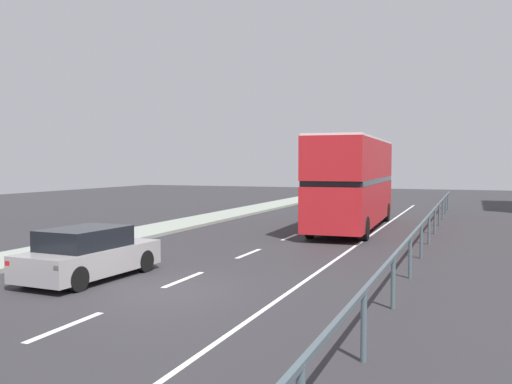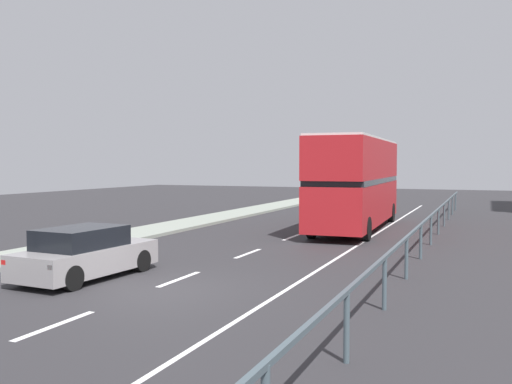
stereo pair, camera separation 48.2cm
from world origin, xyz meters
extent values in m
cube|color=#2C2A2E|center=(0.00, 0.00, -0.05)|extent=(75.92, 120.00, 0.10)
cube|color=silver|center=(0.00, -3.40, 0.00)|extent=(0.16, 2.18, 0.01)
cube|color=silver|center=(0.00, 1.36, 0.00)|extent=(0.16, 2.18, 0.01)
cube|color=silver|center=(0.00, 6.11, 0.00)|extent=(0.16, 2.18, 0.01)
cube|color=silver|center=(0.00, 10.87, 0.00)|extent=(0.16, 2.18, 0.01)
cube|color=silver|center=(0.00, 15.62, 0.00)|extent=(0.16, 2.18, 0.01)
cube|color=silver|center=(0.00, 20.38, 0.00)|extent=(0.16, 2.18, 0.01)
cube|color=silver|center=(0.00, 25.14, 0.00)|extent=(0.16, 2.18, 0.01)
cube|color=silver|center=(0.00, 29.89, 0.00)|extent=(0.16, 2.18, 0.01)
cube|color=silver|center=(3.15, 9.00, 0.00)|extent=(0.12, 46.00, 0.01)
cube|color=#44535A|center=(5.75, 9.00, 1.15)|extent=(0.08, 42.00, 0.08)
cylinder|color=#44535A|center=(5.75, -3.25, 0.57)|extent=(0.10, 0.10, 1.15)
cylinder|color=#44535A|center=(5.75, 0.25, 0.57)|extent=(0.10, 0.10, 1.15)
cylinder|color=#44535A|center=(5.75, 3.75, 0.57)|extent=(0.10, 0.10, 1.15)
cylinder|color=#44535A|center=(5.75, 7.25, 0.57)|extent=(0.10, 0.10, 1.15)
cylinder|color=#44535A|center=(5.75, 10.75, 0.57)|extent=(0.10, 0.10, 1.15)
cylinder|color=#44535A|center=(5.75, 14.25, 0.57)|extent=(0.10, 0.10, 1.15)
cylinder|color=#44535A|center=(5.75, 17.75, 0.57)|extent=(0.10, 0.10, 1.15)
cylinder|color=#44535A|center=(5.75, 21.25, 0.57)|extent=(0.10, 0.10, 1.15)
cylinder|color=#44535A|center=(5.75, 24.75, 0.57)|extent=(0.10, 0.10, 1.15)
cylinder|color=#44535A|center=(5.75, 28.25, 0.57)|extent=(0.10, 0.10, 1.15)
cube|color=#B31B21|center=(1.92, 14.85, 1.29)|extent=(2.90, 11.27, 1.89)
cube|color=black|center=(1.92, 14.85, 2.36)|extent=(2.90, 10.82, 0.24)
cube|color=#B31B21|center=(1.92, 14.85, 3.37)|extent=(2.90, 11.27, 1.79)
cube|color=silver|center=(1.92, 14.85, 4.32)|extent=(2.84, 11.04, 0.10)
cube|color=black|center=(1.72, 20.42, 1.39)|extent=(2.25, 0.12, 1.32)
cube|color=yellow|center=(1.72, 20.42, 3.82)|extent=(1.50, 0.09, 0.28)
cylinder|color=black|center=(0.62, 19.00, 0.50)|extent=(0.32, 1.01, 1.00)
cylinder|color=black|center=(2.92, 19.08, 0.50)|extent=(0.32, 1.01, 1.00)
cylinder|color=black|center=(0.91, 10.82, 0.50)|extent=(0.32, 1.01, 1.00)
cylinder|color=black|center=(3.21, 10.91, 0.50)|extent=(0.32, 1.01, 1.00)
cube|color=gray|center=(-2.46, 0.55, 0.53)|extent=(2.02, 4.28, 0.69)
cube|color=black|center=(-2.47, 0.34, 1.15)|extent=(1.70, 2.39, 0.55)
cube|color=red|center=(-3.37, -1.46, 0.70)|extent=(0.16, 0.07, 0.12)
cube|color=red|center=(-1.80, -1.55, 0.70)|extent=(0.16, 0.07, 0.12)
cylinder|color=black|center=(-3.19, 1.99, 0.32)|extent=(0.24, 0.65, 0.64)
cylinder|color=black|center=(-1.57, 1.89, 0.32)|extent=(0.24, 0.65, 0.64)
cylinder|color=black|center=(-3.35, -0.79, 0.32)|extent=(0.24, 0.65, 0.64)
cylinder|color=black|center=(-1.74, -0.89, 0.32)|extent=(0.24, 0.65, 0.64)
camera|label=1|loc=(7.33, -12.08, 3.17)|focal=39.41mm
camera|label=2|loc=(7.78, -11.90, 3.17)|focal=39.41mm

